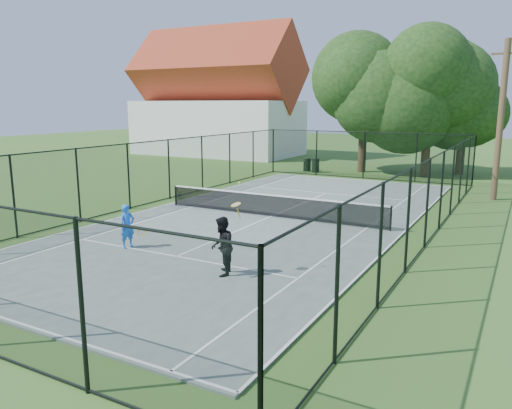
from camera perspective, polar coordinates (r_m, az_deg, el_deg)
The scene contains 13 objects.
ground at distance 20.99m, azimuth 1.72°, elevation -1.55°, with size 120.00×120.00×0.00m, color #356121.
tennis_court at distance 20.98m, azimuth 1.72°, elevation -1.47°, with size 11.00×24.00×0.06m, color #55645E.
tennis_net at distance 20.87m, azimuth 1.73°, elevation -0.01°, with size 10.08×0.08×0.95m.
fence at distance 20.70m, azimuth 1.75°, elevation 2.50°, with size 13.10×26.10×3.00m.
tree_near_left at distance 35.82m, azimuth 12.29°, elevation 12.03°, with size 6.56×6.56×8.55m.
tree_near_mid at distance 34.60m, azimuth 19.25°, elevation 12.15°, with size 6.86×6.86×8.98m.
tree_near_right at distance 36.52m, azimuth 22.71°, elevation 10.35°, with size 5.24×5.24×7.23m.
building at distance 48.06m, azimuth -4.45°, elevation 11.63°, with size 15.30×8.15×11.87m.
trash_bin_left at distance 35.96m, azimuth 5.85°, elevation 4.56°, with size 0.58×0.58×0.92m.
trash_bin_right at distance 35.32m, azimuth 6.81°, elevation 4.47°, with size 0.58×0.58×0.98m.
utility_pole at distance 27.26m, azimuth 26.17°, elevation 8.65°, with size 1.40×0.30×7.76m.
player_blue at distance 16.86m, azimuth -14.48°, elevation -2.42°, with size 0.82×0.59×1.44m.
player_black at distance 13.72m, azimuth -3.92°, elevation -4.77°, with size 0.90×1.02×2.56m.
Camera 1 is at (9.31, -18.22, 4.70)m, focal length 35.00 mm.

